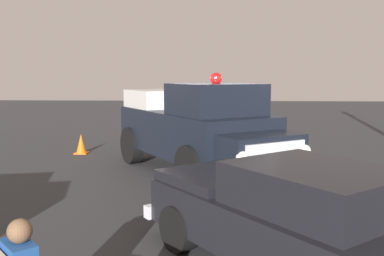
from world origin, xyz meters
The scene contains 4 objects.
ground_plane centered at (0.00, 0.00, 0.00)m, with size 60.00×60.00×0.00m, color #333335.
vintage_fire_truck centered at (-0.64, 0.05, 1.20)m, with size 5.01×6.19×2.59m.
classic_hot_rod centered at (0.81, -5.50, 0.75)m, with size 4.14×4.58×1.46m.
traffic_cone centered at (-4.46, 2.60, 0.31)m, with size 0.40×0.40×0.64m.
Camera 1 is at (-0.22, -10.82, 2.56)m, focal length 39.98 mm.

